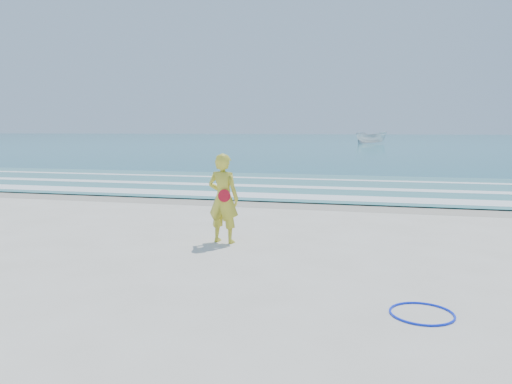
# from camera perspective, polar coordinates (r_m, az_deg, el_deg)

# --- Properties ---
(ground) EXTENTS (400.00, 400.00, 0.00)m
(ground) POSITION_cam_1_polar(r_m,az_deg,el_deg) (8.25, -11.82, -10.21)
(ground) COLOR silver
(ground) RESTS_ON ground
(wet_sand) EXTENTS (400.00, 2.40, 0.00)m
(wet_sand) POSITION_cam_1_polar(r_m,az_deg,el_deg) (16.61, 1.84, -1.22)
(wet_sand) COLOR #B2A893
(wet_sand) RESTS_ON ground
(ocean) EXTENTS (400.00, 190.00, 0.04)m
(ocean) POSITION_cam_1_polar(r_m,az_deg,el_deg) (112.14, 12.41, 5.88)
(ocean) COLOR #19727F
(ocean) RESTS_ON ground
(shallow) EXTENTS (400.00, 10.00, 0.01)m
(shallow) POSITION_cam_1_polar(r_m,az_deg,el_deg) (21.48, 4.69, 0.82)
(shallow) COLOR #59B7AD
(shallow) RESTS_ON ocean
(foam_near) EXTENTS (400.00, 1.40, 0.01)m
(foam_near) POSITION_cam_1_polar(r_m,az_deg,el_deg) (17.87, 2.73, -0.45)
(foam_near) COLOR white
(foam_near) RESTS_ON shallow
(foam_mid) EXTENTS (400.00, 0.90, 0.01)m
(foam_mid) POSITION_cam_1_polar(r_m,az_deg,el_deg) (20.69, 4.32, 0.60)
(foam_mid) COLOR white
(foam_mid) RESTS_ON shallow
(foam_far) EXTENTS (400.00, 0.60, 0.01)m
(foam_far) POSITION_cam_1_polar(r_m,az_deg,el_deg) (23.93, 5.67, 1.49)
(foam_far) COLOR white
(foam_far) RESTS_ON shallow
(hoop) EXTENTS (1.04, 1.04, 0.03)m
(hoop) POSITION_cam_1_polar(r_m,az_deg,el_deg) (7.17, 18.43, -13.02)
(hoop) COLOR #0D29F6
(hoop) RESTS_ON ground
(boat) EXTENTS (5.38, 3.54, 1.95)m
(boat) POSITION_cam_1_polar(r_m,az_deg,el_deg) (81.85, 13.04, 6.09)
(boat) COLOR white
(boat) RESTS_ON ocean
(woman) EXTENTS (0.77, 0.58, 1.93)m
(woman) POSITION_cam_1_polar(r_m,az_deg,el_deg) (10.73, -3.76, -0.73)
(woman) COLOR gold
(woman) RESTS_ON ground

